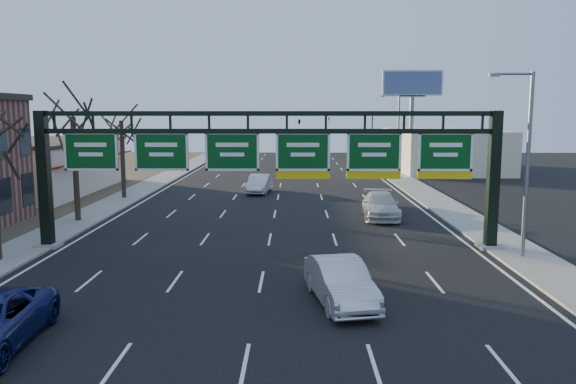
{
  "coord_description": "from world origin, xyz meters",
  "views": [
    {
      "loc": [
        1.41,
        -20.98,
        7.08
      ],
      "look_at": [
        1.08,
        6.49,
        3.2
      ],
      "focal_mm": 35.0,
      "sensor_mm": 36.0,
      "label": 1
    }
  ],
  "objects": [
    {
      "name": "tree_far",
      "position": [
        -12.8,
        25.0,
        7.48
      ],
      "size": [
        3.6,
        3.6,
        8.86
      ],
      "color": "black",
      "rests_on": "sidewalk_left"
    },
    {
      "name": "car_silver_distant",
      "position": [
        -1.74,
        28.52,
        0.81
      ],
      "size": [
        2.27,
        5.09,
        1.62
      ],
      "primitive_type": "imported",
      "rotation": [
        0.0,
        0.0,
        -0.11
      ],
      "color": "silver",
      "rests_on": "ground"
    },
    {
      "name": "cream_strip",
      "position": [
        -21.48,
        29.0,
        2.36
      ],
      "size": [
        10.9,
        18.4,
        4.7
      ],
      "color": "beige",
      "rests_on": "ground"
    },
    {
      "name": "car_white_wagon",
      "position": [
        7.26,
        16.69,
        0.84
      ],
      "size": [
        2.76,
        5.94,
        1.68
      ],
      "primitive_type": "imported",
      "rotation": [
        0.0,
        0.0,
        -0.07
      ],
      "color": "silver",
      "rests_on": "ground"
    },
    {
      "name": "traffic_signal_mast",
      "position": [
        5.69,
        55.0,
        5.5
      ],
      "size": [
        10.16,
        0.54,
        7.0
      ],
      "color": "black",
      "rests_on": "ground"
    },
    {
      "name": "building_right_distant",
      "position": [
        20.0,
        50.0,
        2.5
      ],
      "size": [
        12.0,
        20.0,
        5.0
      ],
      "primitive_type": "cube",
      "color": "beige",
      "rests_on": "ground"
    },
    {
      "name": "streetlight_near",
      "position": [
        12.47,
        6.0,
        5.08
      ],
      "size": [
        2.15,
        0.22,
        9.0
      ],
      "color": "slate",
      "rests_on": "sidewalk_right"
    },
    {
      "name": "sign_gantry",
      "position": [
        0.16,
        8.0,
        4.63
      ],
      "size": [
        24.6,
        1.2,
        7.2
      ],
      "color": "black",
      "rests_on": "ground"
    },
    {
      "name": "sidewalk_left",
      "position": [
        -12.8,
        20.0,
        0.06
      ],
      "size": [
        3.0,
        120.0,
        0.12
      ],
      "primitive_type": "cube",
      "color": "gray",
      "rests_on": "ground"
    },
    {
      "name": "car_grey_far",
      "position": [
        7.72,
        20.11,
        0.74
      ],
      "size": [
        2.57,
        4.61,
        1.48
      ],
      "primitive_type": "imported",
      "rotation": [
        0.0,
        0.0,
        -0.2
      ],
      "color": "#3D4042",
      "rests_on": "ground"
    },
    {
      "name": "tree_mid",
      "position": [
        -12.8,
        15.0,
        7.85
      ],
      "size": [
        3.6,
        3.6,
        9.24
      ],
      "color": "black",
      "rests_on": "sidewalk_left"
    },
    {
      "name": "sidewalk_right",
      "position": [
        12.8,
        20.0,
        0.06
      ],
      "size": [
        3.0,
        120.0,
        0.12
      ],
      "primitive_type": "cube",
      "color": "gray",
      "rests_on": "ground"
    },
    {
      "name": "lane_markings",
      "position": [
        0.0,
        20.0,
        0.01
      ],
      "size": [
        21.6,
        120.0,
        0.01
      ],
      "primitive_type": "cube",
      "color": "white",
      "rests_on": "ground"
    },
    {
      "name": "car_silver_sedan",
      "position": [
        3.12,
        -0.68,
        0.83
      ],
      "size": [
        2.71,
        5.26,
        1.65
      ],
      "primitive_type": "imported",
      "rotation": [
        0.0,
        0.0,
        0.2
      ],
      "color": "silver",
      "rests_on": "ground"
    },
    {
      "name": "billboard_right",
      "position": [
        15.0,
        44.98,
        9.06
      ],
      "size": [
        7.0,
        0.5,
        12.0
      ],
      "color": "slate",
      "rests_on": "ground"
    },
    {
      "name": "ground",
      "position": [
        0.0,
        0.0,
        0.0
      ],
      "size": [
        160.0,
        160.0,
        0.0
      ],
      "primitive_type": "plane",
      "color": "black",
      "rests_on": "ground"
    },
    {
      "name": "streetlight_far",
      "position": [
        12.47,
        40.0,
        5.08
      ],
      "size": [
        2.15,
        0.22,
        9.0
      ],
      "color": "slate",
      "rests_on": "sidewalk_right"
    }
  ]
}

